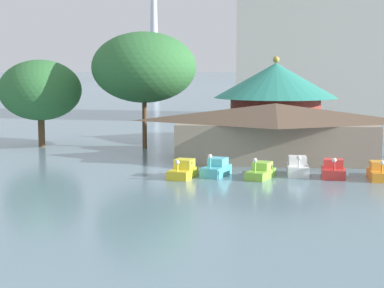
{
  "coord_description": "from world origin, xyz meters",
  "views": [
    {
      "loc": [
        8.77,
        -16.08,
        7.78
      ],
      "look_at": [
        5.09,
        20.19,
        3.25
      ],
      "focal_mm": 57.83,
      "sensor_mm": 36.0,
      "label": 1
    }
  ],
  "objects_px": {
    "pedal_boat_red": "(333,170)",
    "green_roof_pavilion": "(276,96)",
    "background_building_block": "(342,26)",
    "boathouse": "(275,130)",
    "shoreline_tree_tall_left": "(40,90)",
    "pedal_boat_lime": "(261,172)",
    "shoreline_tree_mid": "(144,67)",
    "pedal_boat_orange": "(379,172)",
    "pedal_boat_yellow": "(183,170)",
    "pedal_boat_white": "(298,168)",
    "pedal_boat_cyan": "(216,169)"
  },
  "relations": [
    {
      "from": "shoreline_tree_tall_left",
      "to": "pedal_boat_yellow",
      "type": "bearing_deg",
      "value": -44.7
    },
    {
      "from": "pedal_boat_orange",
      "to": "boathouse",
      "type": "relative_size",
      "value": 0.16
    },
    {
      "from": "shoreline_tree_tall_left",
      "to": "shoreline_tree_mid",
      "type": "distance_m",
      "value": 10.55
    },
    {
      "from": "pedal_boat_lime",
      "to": "shoreline_tree_tall_left",
      "type": "relative_size",
      "value": 0.38
    },
    {
      "from": "boathouse",
      "to": "pedal_boat_cyan",
      "type": "bearing_deg",
      "value": -118.76
    },
    {
      "from": "pedal_boat_lime",
      "to": "shoreline_tree_mid",
      "type": "bearing_deg",
      "value": -124.35
    },
    {
      "from": "pedal_boat_orange",
      "to": "shoreline_tree_mid",
      "type": "bearing_deg",
      "value": -126.61
    },
    {
      "from": "boathouse",
      "to": "shoreline_tree_mid",
      "type": "distance_m",
      "value": 14.98
    },
    {
      "from": "pedal_boat_yellow",
      "to": "pedal_boat_white",
      "type": "relative_size",
      "value": 1.12
    },
    {
      "from": "pedal_boat_white",
      "to": "shoreline_tree_tall_left",
      "type": "xyz_separation_m",
      "value": [
        -24.07,
        13.96,
        5.02
      ]
    },
    {
      "from": "pedal_boat_lime",
      "to": "pedal_boat_red",
      "type": "height_order",
      "value": "pedal_boat_lime"
    },
    {
      "from": "pedal_boat_red",
      "to": "boathouse",
      "type": "bearing_deg",
      "value": -150.3
    },
    {
      "from": "green_roof_pavilion",
      "to": "pedal_boat_white",
      "type": "bearing_deg",
      "value": -87.27
    },
    {
      "from": "boathouse",
      "to": "shoreline_tree_tall_left",
      "type": "xyz_separation_m",
      "value": [
        -22.65,
        6.64,
        3.05
      ]
    },
    {
      "from": "pedal_boat_white",
      "to": "boathouse",
      "type": "relative_size",
      "value": 0.16
    },
    {
      "from": "pedal_boat_yellow",
      "to": "pedal_boat_lime",
      "type": "height_order",
      "value": "pedal_boat_lime"
    },
    {
      "from": "shoreline_tree_mid",
      "to": "green_roof_pavilion",
      "type": "bearing_deg",
      "value": 27.65
    },
    {
      "from": "pedal_boat_cyan",
      "to": "pedal_boat_lime",
      "type": "bearing_deg",
      "value": 96.48
    },
    {
      "from": "pedal_boat_lime",
      "to": "green_roof_pavilion",
      "type": "xyz_separation_m",
      "value": [
        1.67,
        22.09,
        4.33
      ]
    },
    {
      "from": "pedal_boat_red",
      "to": "shoreline_tree_tall_left",
      "type": "distance_m",
      "value": 30.75
    },
    {
      "from": "pedal_boat_white",
      "to": "background_building_block",
      "type": "distance_m",
      "value": 53.49
    },
    {
      "from": "green_roof_pavilion",
      "to": "shoreline_tree_mid",
      "type": "height_order",
      "value": "shoreline_tree_mid"
    },
    {
      "from": "boathouse",
      "to": "pedal_boat_white",
      "type": "bearing_deg",
      "value": -78.98
    },
    {
      "from": "pedal_boat_white",
      "to": "pedal_boat_red",
      "type": "height_order",
      "value": "pedal_boat_white"
    },
    {
      "from": "pedal_boat_red",
      "to": "background_building_block",
      "type": "bearing_deg",
      "value": 175.95
    },
    {
      "from": "pedal_boat_cyan",
      "to": "background_building_block",
      "type": "xyz_separation_m",
      "value": [
        15.65,
        51.62,
        13.42
      ]
    },
    {
      "from": "background_building_block",
      "to": "pedal_boat_yellow",
      "type": "bearing_deg",
      "value": -108.83
    },
    {
      "from": "pedal_boat_cyan",
      "to": "pedal_boat_orange",
      "type": "xyz_separation_m",
      "value": [
        11.39,
        -0.43,
        -0.01
      ]
    },
    {
      "from": "pedal_boat_red",
      "to": "green_roof_pavilion",
      "type": "relative_size",
      "value": 0.19
    },
    {
      "from": "pedal_boat_yellow",
      "to": "pedal_boat_lime",
      "type": "relative_size",
      "value": 0.95
    },
    {
      "from": "green_roof_pavilion",
      "to": "shoreline_tree_tall_left",
      "type": "relative_size",
      "value": 1.52
    },
    {
      "from": "pedal_boat_white",
      "to": "boathouse",
      "type": "height_order",
      "value": "boathouse"
    },
    {
      "from": "background_building_block",
      "to": "pedal_boat_white",
      "type": "bearing_deg",
      "value": -100.89
    },
    {
      "from": "boathouse",
      "to": "green_roof_pavilion",
      "type": "height_order",
      "value": "green_roof_pavilion"
    },
    {
      "from": "shoreline_tree_mid",
      "to": "background_building_block",
      "type": "bearing_deg",
      "value": 57.44
    },
    {
      "from": "boathouse",
      "to": "green_roof_pavilion",
      "type": "xyz_separation_m",
      "value": [
        0.44,
        13.36,
        2.26
      ]
    },
    {
      "from": "pedal_boat_cyan",
      "to": "green_roof_pavilion",
      "type": "height_order",
      "value": "green_roof_pavilion"
    },
    {
      "from": "pedal_boat_yellow",
      "to": "shoreline_tree_mid",
      "type": "bearing_deg",
      "value": -148.31
    },
    {
      "from": "pedal_boat_red",
      "to": "green_roof_pavilion",
      "type": "distance_m",
      "value": 22.12
    },
    {
      "from": "pedal_boat_lime",
      "to": "pedal_boat_red",
      "type": "relative_size",
      "value": 1.29
    },
    {
      "from": "pedal_boat_cyan",
      "to": "pedal_boat_orange",
      "type": "bearing_deg",
      "value": 105.68
    },
    {
      "from": "pedal_boat_red",
      "to": "pedal_boat_orange",
      "type": "height_order",
      "value": "pedal_boat_red"
    },
    {
      "from": "pedal_boat_red",
      "to": "green_roof_pavilion",
      "type": "xyz_separation_m",
      "value": [
        -3.44,
        21.43,
        4.26
      ]
    },
    {
      "from": "pedal_boat_cyan",
      "to": "pedal_boat_red",
      "type": "bearing_deg",
      "value": 107.94
    },
    {
      "from": "pedal_boat_lime",
      "to": "pedal_boat_orange",
      "type": "relative_size",
      "value": 1.15
    },
    {
      "from": "pedal_boat_yellow",
      "to": "pedal_boat_red",
      "type": "distance_m",
      "value": 10.67
    },
    {
      "from": "boathouse",
      "to": "shoreline_tree_tall_left",
      "type": "height_order",
      "value": "shoreline_tree_tall_left"
    },
    {
      "from": "shoreline_tree_mid",
      "to": "pedal_boat_orange",
      "type": "bearing_deg",
      "value": -38.22
    },
    {
      "from": "shoreline_tree_tall_left",
      "to": "shoreline_tree_mid",
      "type": "height_order",
      "value": "shoreline_tree_mid"
    },
    {
      "from": "pedal_boat_lime",
      "to": "boathouse",
      "type": "height_order",
      "value": "boathouse"
    }
  ]
}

